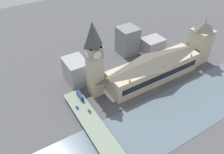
% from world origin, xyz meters
% --- Properties ---
extents(ground_plane, '(600.00, 600.00, 0.00)m').
position_xyz_m(ground_plane, '(0.00, 0.00, 0.00)').
color(ground_plane, '#4C4C4F').
extents(river_water, '(53.29, 360.00, 0.30)m').
position_xyz_m(river_water, '(-32.64, 0.00, 0.15)').
color(river_water, slate).
rests_on(river_water, ground_plane).
extents(parliament_hall, '(26.20, 102.63, 27.04)m').
position_xyz_m(parliament_hall, '(15.87, -8.00, 13.44)').
color(parliament_hall, '#C1B28E').
rests_on(parliament_hall, ground_plane).
extents(clock_tower, '(13.41, 13.41, 75.53)m').
position_xyz_m(clock_tower, '(27.63, 53.41, 39.69)').
color(clock_tower, '#C1B28E').
rests_on(clock_tower, ground_plane).
extents(victoria_tower, '(19.67, 19.67, 52.25)m').
position_xyz_m(victoria_tower, '(15.92, -73.15, 24.13)').
color(victoria_tower, '#C1B28E').
rests_on(victoria_tower, ground_plane).
extents(road_bridge, '(138.58, 16.26, 4.74)m').
position_xyz_m(road_bridge, '(-32.64, 75.63, 3.81)').
color(road_bridge, '#5D6A59').
rests_on(road_bridge, ground_plane).
extents(double_decker_bus_rear, '(11.85, 2.60, 5.05)m').
position_xyz_m(double_decker_bus_rear, '(24.90, 71.47, 7.53)').
color(double_decker_bus_rear, navy).
rests_on(double_decker_bus_rear, road_bridge).
extents(car_northbound_tail, '(4.39, 1.75, 1.44)m').
position_xyz_m(car_northbound_tail, '(14.53, 79.30, 5.45)').
color(car_northbound_tail, navy).
rests_on(car_northbound_tail, road_bridge).
extents(car_southbound_mid, '(4.57, 1.85, 1.31)m').
position_xyz_m(car_southbound_mid, '(5.31, 71.96, 5.41)').
color(car_southbound_mid, '#2D5638').
rests_on(car_southbound_mid, road_bridge).
extents(city_block_west, '(22.08, 22.43, 32.96)m').
position_xyz_m(city_block_west, '(72.35, -14.15, 16.48)').
color(city_block_west, slate).
rests_on(city_block_west, ground_plane).
extents(city_block_center, '(20.27, 25.16, 17.91)m').
position_xyz_m(city_block_center, '(57.36, -41.46, 8.95)').
color(city_block_center, '#939399').
rests_on(city_block_center, ground_plane).
extents(city_block_east, '(26.70, 20.18, 25.83)m').
position_xyz_m(city_block_east, '(54.20, 61.52, 12.91)').
color(city_block_east, '#939399').
rests_on(city_block_east, ground_plane).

